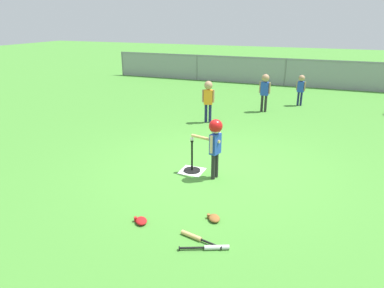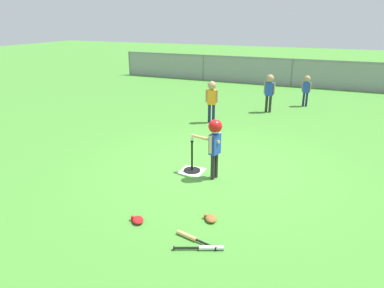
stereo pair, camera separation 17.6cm
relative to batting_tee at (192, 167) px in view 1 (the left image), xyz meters
name	(u,v)px [view 1 (the left image)]	position (x,y,z in m)	size (l,w,h in m)	color
ground_plane	(216,167)	(0.37, 0.33, -0.09)	(60.00, 60.00, 0.00)	#478C33
home_plate	(192,171)	(0.00, 0.00, -0.09)	(0.44, 0.44, 0.01)	white
batting_tee	(192,167)	(0.00, 0.00, 0.00)	(0.32, 0.32, 0.62)	black
baseball_on_tee	(192,139)	(0.00, 0.00, 0.56)	(0.07, 0.07, 0.07)	white
batter_child	(215,137)	(0.49, -0.13, 0.70)	(0.62, 0.31, 1.11)	#262626
fielder_near_left	(265,88)	(0.40, 5.01, 0.65)	(0.34, 0.23, 1.16)	#262626
fielder_near_right	(208,96)	(-0.82, 3.26, 0.65)	(0.33, 0.23, 1.15)	#191E4C
fielder_deep_left	(301,86)	(1.35, 6.25, 0.55)	(0.29, 0.20, 1.01)	#191E4C
spare_bat_silver	(211,247)	(1.13, -2.16, -0.06)	(0.61, 0.31, 0.06)	silver
spare_bat_wood	(196,237)	(0.86, -2.03, -0.06)	(0.63, 0.20, 0.06)	#DBB266
glove_by_plate	(214,218)	(0.94, -1.50, -0.06)	(0.25, 0.27, 0.07)	brown
glove_near_bats	(141,221)	(-0.01, -1.95, -0.06)	(0.26, 0.27, 0.07)	#B21919
outfield_fence	(285,71)	(0.37, 9.72, 0.52)	(16.06, 0.06, 1.15)	slate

